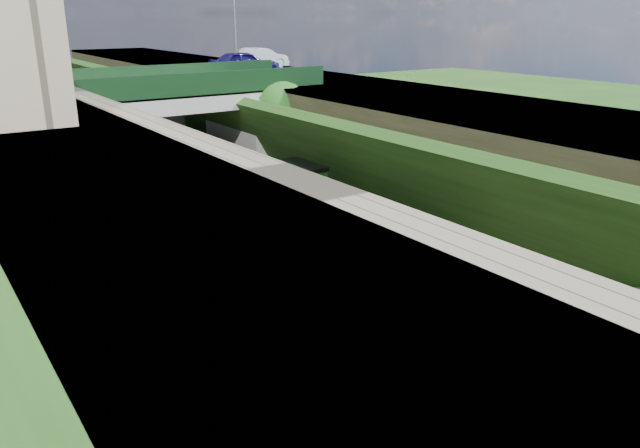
# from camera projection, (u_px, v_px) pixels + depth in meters

# --- Properties ---
(ground) EXTENTS (160.00, 160.00, 0.00)m
(ground) POSITION_uv_depth(u_px,v_px,m) (514.00, 424.00, 16.06)
(ground) COLOR #1E4714
(ground) RESTS_ON ground
(trackbed) EXTENTS (10.00, 90.00, 0.20)m
(trackbed) POSITION_uv_depth(u_px,v_px,m) (197.00, 219.00, 31.68)
(trackbed) COLOR #473F38
(trackbed) RESTS_ON ground
(retaining_wall) EXTENTS (1.00, 90.00, 7.00)m
(retaining_wall) POSITION_uv_depth(u_px,v_px,m) (77.00, 169.00, 27.65)
(retaining_wall) COLOR #756B56
(retaining_wall) RESTS_ON ground
(street_plateau_right) EXTENTS (8.00, 90.00, 6.25)m
(street_plateau_right) POSITION_uv_depth(u_px,v_px,m) (347.00, 140.00, 35.78)
(street_plateau_right) COLOR #262628
(street_plateau_right) RESTS_ON ground
(embankment_slope) EXTENTS (4.32, 90.00, 6.36)m
(embankment_slope) POSITION_uv_depth(u_px,v_px,m) (311.00, 168.00, 31.08)
(embankment_slope) COLOR #1E4714
(embankment_slope) RESTS_ON ground
(track_left) EXTENTS (2.50, 90.00, 0.20)m
(track_left) POSITION_uv_depth(u_px,v_px,m) (159.00, 224.00, 30.56)
(track_left) COLOR black
(track_left) RESTS_ON trackbed
(track_right) EXTENTS (2.50, 90.00, 0.20)m
(track_right) POSITION_uv_depth(u_px,v_px,m) (218.00, 212.00, 32.27)
(track_right) COLOR black
(track_right) RESTS_ON trackbed
(road_bridge) EXTENTS (16.00, 6.40, 7.25)m
(road_bridge) POSITION_uv_depth(u_px,v_px,m) (178.00, 128.00, 34.03)
(road_bridge) COLOR gray
(road_bridge) RESTS_ON ground
(tree) EXTENTS (3.60, 3.80, 6.60)m
(tree) POSITION_uv_depth(u_px,v_px,m) (280.00, 116.00, 34.55)
(tree) COLOR black
(tree) RESTS_ON ground
(lamppost) EXTENTS (0.87, 0.15, 6.00)m
(lamppost) POSITION_uv_depth(u_px,v_px,m) (235.00, 21.00, 40.82)
(lamppost) COLOR gray
(lamppost) RESTS_ON street_plateau_right
(car_blue) EXTENTS (4.72, 2.33, 1.55)m
(car_blue) POSITION_uv_depth(u_px,v_px,m) (244.00, 63.00, 39.48)
(car_blue) COLOR navy
(car_blue) RESTS_ON street_plateau_right
(car_silver) EXTENTS (4.85, 2.83, 1.51)m
(car_silver) POSITION_uv_depth(u_px,v_px,m) (259.00, 59.00, 43.64)
(car_silver) COLOR silver
(car_silver) RESTS_ON street_plateau_right
(locomotive) EXTENTS (3.10, 10.22, 3.83)m
(locomotive) POSITION_uv_depth(u_px,v_px,m) (324.00, 235.00, 24.17)
(locomotive) COLOR black
(locomotive) RESTS_ON trackbed
(tender) EXTENTS (2.70, 6.00, 3.05)m
(tender) POSITION_uv_depth(u_px,v_px,m) (238.00, 197.00, 30.02)
(tender) COLOR black
(tender) RESTS_ON trackbed
(coach_front) EXTENTS (2.90, 18.00, 3.70)m
(coach_front) POSITION_uv_depth(u_px,v_px,m) (146.00, 145.00, 39.74)
(coach_front) COLOR black
(coach_front) RESTS_ON trackbed
(coach_middle) EXTENTS (2.90, 18.00, 3.70)m
(coach_middle) POSITION_uv_depth(u_px,v_px,m) (72.00, 110.00, 54.44)
(coach_middle) COLOR black
(coach_middle) RESTS_ON trackbed
(coach_rear) EXTENTS (2.90, 18.00, 3.70)m
(coach_rear) POSITION_uv_depth(u_px,v_px,m) (29.00, 89.00, 69.14)
(coach_rear) COLOR black
(coach_rear) RESTS_ON trackbed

